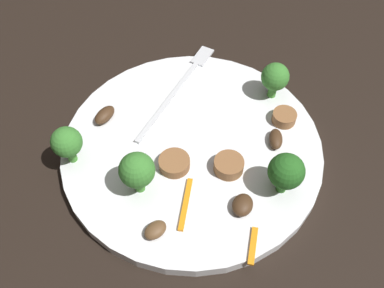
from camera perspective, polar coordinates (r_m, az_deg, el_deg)
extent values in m
plane|color=black|center=(0.49, 0.00, -1.00)|extent=(1.40, 1.40, 0.00)
cylinder|color=white|center=(0.48, 0.00, -0.51)|extent=(0.29, 0.29, 0.01)
cube|color=silver|center=(0.52, -3.16, 5.91)|extent=(0.15, 0.02, 0.00)
cube|color=silver|center=(0.57, 1.41, 11.74)|extent=(0.04, 0.02, 0.00)
cylinder|color=#408630|center=(0.44, -7.14, -5.13)|extent=(0.01, 0.01, 0.03)
sphere|color=#387A2D|center=(0.42, -7.45, -3.51)|extent=(0.04, 0.04, 0.04)
cylinder|color=#408630|center=(0.47, -16.02, -1.22)|extent=(0.01, 0.01, 0.02)
sphere|color=#387A2D|center=(0.46, -16.59, 0.26)|extent=(0.03, 0.03, 0.03)
cylinder|color=#296420|center=(0.45, 12.38, -4.70)|extent=(0.01, 0.01, 0.02)
sphere|color=#235B1E|center=(0.43, 12.89, -3.13)|extent=(0.04, 0.04, 0.04)
cylinder|color=#408630|center=(0.53, 10.82, 7.32)|extent=(0.01, 0.01, 0.02)
sphere|color=#387A2D|center=(0.51, 11.17, 8.90)|extent=(0.03, 0.03, 0.03)
cylinder|color=brown|center=(0.45, 4.98, -2.89)|extent=(0.03, 0.03, 0.01)
cylinder|color=brown|center=(0.45, -2.23, -2.69)|extent=(0.05, 0.05, 0.01)
cylinder|color=brown|center=(0.50, 12.34, 3.55)|extent=(0.03, 0.03, 0.01)
ellipsoid|color=#422B19|center=(0.50, -11.72, 3.85)|extent=(0.03, 0.02, 0.01)
ellipsoid|color=brown|center=(0.42, -4.97, -11.49)|extent=(0.03, 0.02, 0.01)
ellipsoid|color=#422B19|center=(0.43, 6.83, -8.18)|extent=(0.03, 0.03, 0.01)
ellipsoid|color=#422B19|center=(0.48, 11.25, 0.68)|extent=(0.03, 0.03, 0.01)
cube|color=orange|center=(0.42, 8.23, -13.45)|extent=(0.04, 0.02, 0.00)
cube|color=orange|center=(0.43, -0.88, -8.09)|extent=(0.06, 0.03, 0.00)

